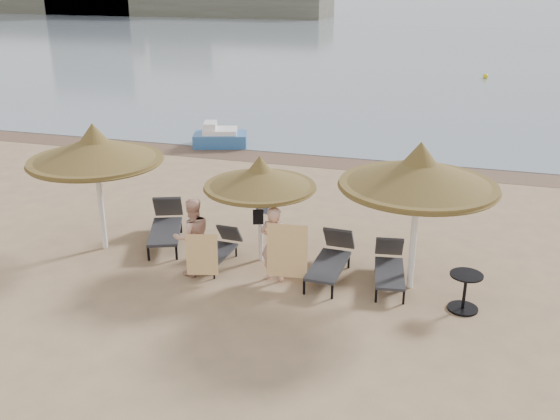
% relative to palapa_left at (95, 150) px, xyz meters
% --- Properties ---
extents(ground, '(160.00, 160.00, 0.00)m').
position_rel_palapa_left_xyz_m(ground, '(3.70, -0.86, -2.42)').
color(ground, tan).
rests_on(ground, ground).
extents(sea, '(200.00, 140.00, 0.03)m').
position_rel_palapa_left_xyz_m(sea, '(3.70, 79.14, -2.40)').
color(sea, slate).
rests_on(sea, ground).
extents(wet_sand_strip, '(200.00, 1.60, 0.01)m').
position_rel_palapa_left_xyz_m(wet_sand_strip, '(3.70, 8.54, -2.42)').
color(wet_sand_strip, brown).
rests_on(wet_sand_strip, ground).
extents(palapa_left, '(3.07, 3.07, 3.04)m').
position_rel_palapa_left_xyz_m(palapa_left, '(0.00, 0.00, 0.00)').
color(palapa_left, white).
rests_on(palapa_left, ground).
extents(palapa_center, '(2.50, 2.50, 2.48)m').
position_rel_palapa_left_xyz_m(palapa_center, '(3.78, 0.42, -0.45)').
color(palapa_center, white).
rests_on(palapa_center, ground).
extents(palapa_right, '(3.17, 3.17, 3.14)m').
position_rel_palapa_left_xyz_m(palapa_right, '(7.18, 0.03, 0.08)').
color(palapa_right, white).
rests_on(palapa_right, ground).
extents(lounger_far_left, '(1.40, 2.21, 0.94)m').
position_rel_palapa_left_xyz_m(lounger_far_left, '(1.22, 0.83, -2.00)').
color(lounger_far_left, black).
rests_on(lounger_far_left, ground).
extents(lounger_near_left, '(0.62, 1.62, 0.71)m').
position_rel_palapa_left_xyz_m(lounger_near_left, '(2.92, 0.10, -2.10)').
color(lounger_near_left, black).
rests_on(lounger_near_left, ground).
extents(lounger_near_right, '(0.74, 2.00, 0.88)m').
position_rel_palapa_left_xyz_m(lounger_near_right, '(5.47, 0.15, -2.02)').
color(lounger_near_right, black).
rests_on(lounger_near_right, ground).
extents(lounger_far_right, '(0.85, 1.87, 0.81)m').
position_rel_palapa_left_xyz_m(lounger_far_right, '(6.72, 0.19, -2.06)').
color(lounger_far_right, black).
rests_on(lounger_far_right, ground).
extents(side_table, '(0.64, 0.64, 0.77)m').
position_rel_palapa_left_xyz_m(side_table, '(8.27, -0.62, -2.06)').
color(side_table, black).
rests_on(side_table, ground).
extents(person_left, '(1.10, 1.04, 2.01)m').
position_rel_palapa_left_xyz_m(person_left, '(2.59, -0.65, -1.41)').
color(person_left, '#DDA891').
rests_on(person_left, ground).
extents(person_right, '(0.94, 0.65, 1.94)m').
position_rel_palapa_left_xyz_m(person_right, '(4.35, -0.43, -1.45)').
color(person_right, '#DDA891').
rests_on(person_right, ground).
extents(towel_left, '(0.66, 0.18, 0.94)m').
position_rel_palapa_left_xyz_m(towel_left, '(2.94, -1.00, -1.77)').
color(towel_left, orange).
rests_on(towel_left, ground).
extents(towel_right, '(0.85, 0.08, 1.19)m').
position_rel_palapa_left_xyz_m(towel_right, '(4.70, -0.68, -1.60)').
color(towel_right, orange).
rests_on(towel_right, ground).
extents(bag_patterned, '(0.32, 0.16, 0.39)m').
position_rel_palapa_left_xyz_m(bag_patterned, '(3.78, 0.60, -1.14)').
color(bag_patterned, white).
rests_on(bag_patterned, ground).
extents(bag_dark, '(0.24, 0.16, 0.33)m').
position_rel_palapa_left_xyz_m(bag_dark, '(3.78, 0.26, -1.31)').
color(bag_dark, black).
rests_on(bag_dark, ground).
extents(pedal_boat, '(2.23, 1.70, 0.92)m').
position_rel_palapa_left_xyz_m(pedal_boat, '(-0.77, 9.44, -2.08)').
color(pedal_boat, '#3064A7').
rests_on(pedal_boat, ground).
extents(buoy_mid, '(0.32, 0.32, 0.32)m').
position_rel_palapa_left_xyz_m(buoy_mid, '(9.13, 28.65, -2.26)').
color(buoy_mid, yellow).
rests_on(buoy_mid, ground).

